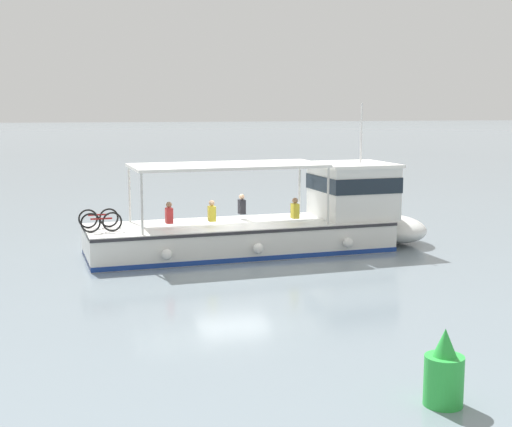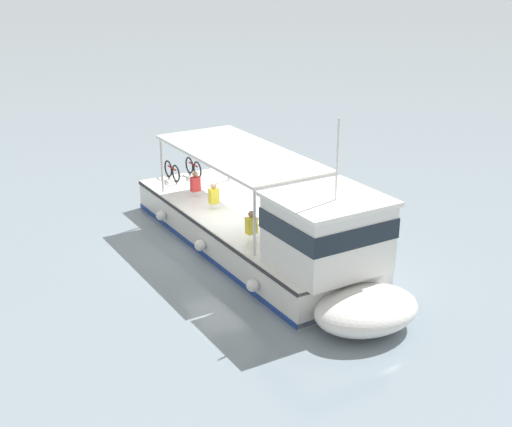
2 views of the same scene
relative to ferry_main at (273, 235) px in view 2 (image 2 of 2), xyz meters
The scene contains 2 objects.
ground_plane 2.36m from the ferry_main, 21.37° to the left, with size 400.00×400.00×0.00m, color gray.
ferry_main is the anchor object (origin of this frame).
Camera 2 is at (-19.78, 8.06, 9.26)m, focal length 48.63 mm.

